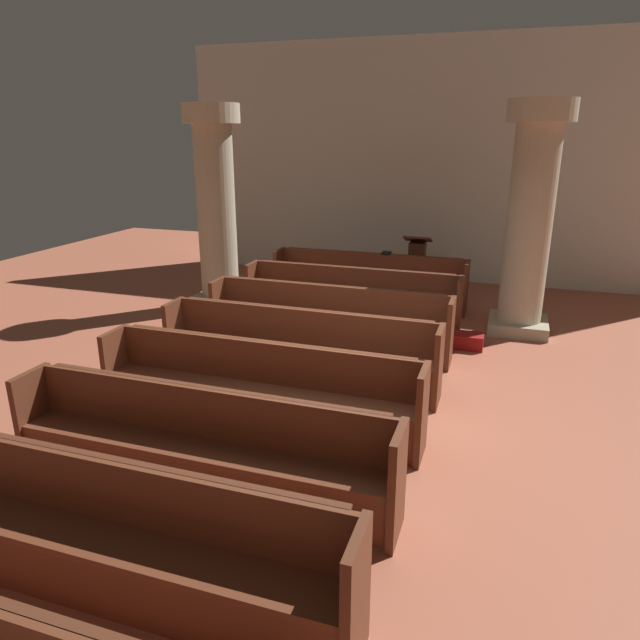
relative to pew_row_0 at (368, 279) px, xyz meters
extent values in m
plane|color=#AD5B42|center=(0.73, -3.83, -0.47)|extent=(19.20, 19.20, 0.00)
cube|color=silver|center=(0.73, 2.25, 1.78)|extent=(10.00, 0.16, 4.50)
cube|color=brown|center=(0.00, -0.02, -0.04)|extent=(3.16, 0.38, 0.05)
cube|color=brown|center=(0.00, 0.14, 0.19)|extent=(3.16, 0.04, 0.43)
cube|color=#562B1A|center=(0.00, 0.19, 0.39)|extent=(3.03, 0.06, 0.02)
cube|color=#5B2D1B|center=(-1.61, -0.02, -0.03)|extent=(0.06, 0.44, 0.87)
cube|color=#5B2D1B|center=(1.61, -0.02, -0.03)|extent=(0.06, 0.44, 0.87)
cube|color=brown|center=(0.00, -0.20, -0.26)|extent=(3.16, 0.03, 0.38)
cube|color=brown|center=(0.00, -1.16, -0.04)|extent=(3.16, 0.38, 0.05)
cube|color=brown|center=(0.00, -0.99, 0.19)|extent=(3.16, 0.04, 0.43)
cube|color=#562B1A|center=(0.00, -0.94, 0.39)|extent=(3.03, 0.06, 0.02)
cube|color=#5B2D1B|center=(-1.61, -1.16, -0.03)|extent=(0.06, 0.44, 0.87)
cube|color=#5B2D1B|center=(1.61, -1.16, -0.03)|extent=(0.06, 0.44, 0.87)
cube|color=brown|center=(0.00, -1.33, -0.26)|extent=(3.16, 0.03, 0.38)
cube|color=brown|center=(0.00, -2.29, -0.04)|extent=(3.16, 0.38, 0.05)
cube|color=brown|center=(0.00, -2.12, 0.19)|extent=(3.16, 0.04, 0.43)
cube|color=#562B1A|center=(0.00, -2.07, 0.39)|extent=(3.03, 0.06, 0.02)
cube|color=#5B2D1B|center=(-1.61, -2.29, -0.03)|extent=(0.06, 0.44, 0.87)
cube|color=#5B2D1B|center=(1.61, -2.29, -0.03)|extent=(0.06, 0.44, 0.87)
cube|color=brown|center=(0.00, -2.46, -0.26)|extent=(3.16, 0.03, 0.38)
cube|color=brown|center=(0.00, -3.42, -0.04)|extent=(3.16, 0.38, 0.05)
cube|color=brown|center=(0.00, -3.25, 0.19)|extent=(3.16, 0.04, 0.43)
cube|color=#562B1A|center=(0.00, -3.20, 0.39)|extent=(3.03, 0.06, 0.02)
cube|color=#5B2D1B|center=(-1.61, -3.42, -0.03)|extent=(0.06, 0.44, 0.87)
cube|color=#5B2D1B|center=(1.61, -3.42, -0.03)|extent=(0.06, 0.44, 0.87)
cube|color=brown|center=(0.00, -3.59, -0.26)|extent=(3.16, 0.03, 0.38)
cube|color=brown|center=(0.00, -4.55, -0.04)|extent=(3.16, 0.38, 0.05)
cube|color=brown|center=(0.00, -4.38, 0.19)|extent=(3.16, 0.04, 0.43)
cube|color=#562B1A|center=(0.00, -4.34, 0.39)|extent=(3.03, 0.06, 0.02)
cube|color=#5B2D1B|center=(-1.61, -4.55, -0.03)|extent=(0.06, 0.44, 0.87)
cube|color=#5B2D1B|center=(1.61, -4.55, -0.03)|extent=(0.06, 0.44, 0.87)
cube|color=brown|center=(0.00, -4.73, -0.26)|extent=(3.16, 0.03, 0.38)
cube|color=brown|center=(0.00, -5.68, -0.04)|extent=(3.16, 0.38, 0.05)
cube|color=brown|center=(0.00, -5.52, 0.19)|extent=(3.16, 0.04, 0.43)
cube|color=#562B1A|center=(0.00, -5.47, 0.39)|extent=(3.03, 0.06, 0.02)
cube|color=#5B2D1B|center=(-1.61, -5.68, -0.03)|extent=(0.06, 0.44, 0.87)
cube|color=#5B2D1B|center=(1.61, -5.68, -0.03)|extent=(0.06, 0.44, 0.87)
cube|color=brown|center=(0.00, -5.86, -0.26)|extent=(3.16, 0.03, 0.38)
cube|color=brown|center=(0.00, -6.82, -0.04)|extent=(3.16, 0.38, 0.05)
cube|color=brown|center=(0.00, -6.65, 0.19)|extent=(3.16, 0.04, 0.43)
cube|color=#562B1A|center=(0.00, -6.60, 0.39)|extent=(3.03, 0.06, 0.02)
cube|color=#5B2D1B|center=(1.61, -6.82, -0.03)|extent=(0.06, 0.44, 0.87)
cube|color=brown|center=(0.00, -6.99, -0.26)|extent=(3.16, 0.03, 0.38)
cube|color=tan|center=(2.44, -0.59, -0.38)|extent=(0.84, 0.84, 0.18)
cylinder|color=#BCB293|center=(2.44, -0.59, 1.10)|extent=(0.62, 0.62, 2.77)
cylinder|color=beige|center=(2.44, -0.59, 2.63)|extent=(0.90, 0.90, 0.30)
cube|color=tan|center=(-2.39, -0.78, -0.38)|extent=(0.84, 0.84, 0.18)
cylinder|color=#BCB293|center=(-2.39, -0.78, 1.10)|extent=(0.62, 0.62, 2.77)
cylinder|color=beige|center=(-2.39, -0.78, 2.63)|extent=(0.90, 0.90, 0.30)
cube|color=#492215|center=(0.65, 0.97, -0.44)|extent=(0.45, 0.45, 0.06)
cube|color=#562819|center=(0.65, 0.97, 0.01)|extent=(0.28, 0.28, 0.95)
cube|color=#5B2A1A|center=(0.65, 0.97, 0.54)|extent=(0.48, 0.35, 0.15)
cube|color=black|center=(0.25, 0.19, 0.42)|extent=(0.14, 0.21, 0.03)
cube|color=maroon|center=(1.80, -1.55, -0.37)|extent=(0.41, 0.29, 0.20)
camera|label=1|loc=(2.19, -9.18, 2.37)|focal=32.13mm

